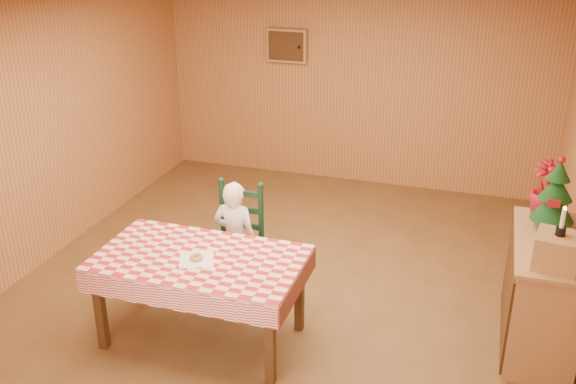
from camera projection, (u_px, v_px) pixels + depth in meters
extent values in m
plane|color=brown|center=(281.00, 293.00, 6.02)|extent=(6.00, 6.00, 0.00)
cube|color=#B77842|center=(356.00, 84.00, 8.13)|extent=(5.00, 0.10, 2.60)
cube|color=#B77842|center=(37.00, 135.00, 6.21)|extent=(0.10, 6.00, 2.60)
cube|color=#A7743E|center=(280.00, 7.00, 5.00)|extent=(5.00, 6.00, 0.10)
cube|color=tan|center=(287.00, 46.00, 8.16)|extent=(0.52, 0.08, 0.42)
cube|color=#462912|center=(286.00, 46.00, 8.12)|extent=(0.46, 0.02, 0.36)
sphere|color=black|center=(299.00, 47.00, 8.05)|extent=(0.04, 0.04, 0.04)
cube|color=#462912|center=(200.00, 262.00, 5.10)|extent=(1.60, 0.90, 0.06)
cube|color=#462912|center=(100.00, 311.00, 5.12)|extent=(0.07, 0.07, 0.69)
cube|color=#462912|center=(270.00, 345.00, 4.71)|extent=(0.07, 0.07, 0.69)
cube|color=#462912|center=(147.00, 267.00, 5.77)|extent=(0.07, 0.07, 0.69)
cube|color=#462912|center=(299.00, 294.00, 5.36)|extent=(0.07, 0.07, 0.69)
cube|color=red|center=(199.00, 258.00, 5.08)|extent=(1.64, 0.94, 0.02)
cube|color=red|center=(173.00, 299.00, 4.71)|extent=(1.64, 0.02, 0.18)
cube|color=red|center=(223.00, 243.00, 5.53)|extent=(1.64, 0.02, 0.18)
cube|color=#2E5125|center=(111.00, 254.00, 5.35)|extent=(0.02, 0.94, 0.18)
cube|color=#2E5125|center=(298.00, 285.00, 4.89)|extent=(0.02, 0.94, 0.18)
cube|color=black|center=(236.00, 252.00, 5.85)|extent=(0.44, 0.40, 0.04)
cylinder|color=black|center=(210.00, 280.00, 5.84)|extent=(0.04, 0.04, 0.41)
cylinder|color=black|center=(249.00, 286.00, 5.73)|extent=(0.04, 0.04, 0.41)
cylinder|color=black|center=(225.00, 262.00, 6.14)|extent=(0.04, 0.04, 0.41)
cylinder|color=black|center=(262.00, 268.00, 6.03)|extent=(0.04, 0.04, 0.41)
cylinder|color=black|center=(222.00, 211.00, 5.93)|extent=(0.05, 0.05, 0.60)
sphere|color=black|center=(221.00, 181.00, 5.81)|extent=(0.06, 0.06, 0.06)
cylinder|color=black|center=(261.00, 216.00, 5.82)|extent=(0.05, 0.05, 0.60)
sphere|color=black|center=(260.00, 185.00, 5.70)|extent=(0.06, 0.06, 0.06)
cube|color=black|center=(242.00, 225.00, 5.92)|extent=(0.38, 0.03, 0.05)
cube|color=black|center=(241.00, 209.00, 5.86)|extent=(0.38, 0.03, 0.05)
cube|color=black|center=(241.00, 193.00, 5.79)|extent=(0.38, 0.03, 0.05)
imported|color=white|center=(235.00, 240.00, 5.80)|extent=(0.41, 0.27, 1.12)
cube|color=white|center=(197.00, 259.00, 5.03)|extent=(0.34, 0.34, 0.00)
torus|color=#C78647|center=(197.00, 257.00, 5.02)|extent=(0.14, 0.14, 0.04)
cube|color=tan|center=(542.00, 295.00, 5.15)|extent=(0.50, 1.20, 0.90)
cube|color=tan|center=(551.00, 243.00, 4.97)|extent=(0.54, 1.24, 0.03)
cube|color=#462912|center=(508.00, 290.00, 5.23)|extent=(0.02, 1.20, 0.80)
cube|color=tan|center=(557.00, 251.00, 4.56)|extent=(0.34, 0.34, 0.25)
cylinder|color=#462912|center=(550.00, 224.00, 5.17)|extent=(0.04, 0.04, 0.08)
cone|color=#0B3311|center=(554.00, 206.00, 5.10)|extent=(0.34, 0.34, 0.24)
cone|color=#0B3311|center=(557.00, 187.00, 5.04)|extent=(0.26, 0.26, 0.20)
cone|color=#0B3311|center=(560.00, 171.00, 4.99)|extent=(0.18, 0.18, 0.16)
sphere|color=maroon|center=(562.00, 160.00, 4.95)|extent=(0.06, 0.06, 0.06)
cube|color=maroon|center=(554.00, 203.00, 4.95)|extent=(0.10, 0.02, 0.06)
sphere|color=maroon|center=(566.00, 206.00, 5.02)|extent=(0.04, 0.04, 0.04)
sphere|color=maroon|center=(546.00, 191.00, 5.13)|extent=(0.04, 0.04, 0.04)
sphere|color=maroon|center=(562.00, 179.00, 5.09)|extent=(0.04, 0.04, 0.04)
imported|color=maroon|center=(546.00, 188.00, 5.37)|extent=(0.33, 0.33, 0.46)
cylinder|color=black|center=(561.00, 231.00, 4.50)|extent=(0.07, 0.07, 0.06)
cylinder|color=white|center=(563.00, 219.00, 4.46)|extent=(0.03, 0.03, 0.14)
sphere|color=orange|center=(565.00, 208.00, 4.43)|extent=(0.02, 0.02, 0.02)
cylinder|color=black|center=(532.00, 296.00, 5.56)|extent=(0.46, 0.46, 0.43)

